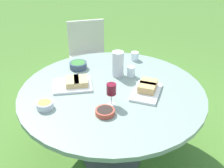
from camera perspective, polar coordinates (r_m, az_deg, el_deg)
The scene contains 12 objects.
ground_plane at distance 2.72m, azimuth 0.00°, elevation -14.40°, with size 40.00×40.00×0.00m, color #4C7A2D.
dining_table at distance 2.31m, azimuth 0.00°, elevation -3.18°, with size 1.50×1.50×0.72m.
chair_near_right at distance 3.42m, azimuth -4.87°, elevation 6.40°, with size 0.51×0.52×0.89m.
water_pitcher at distance 2.43m, azimuth 1.19°, elevation 4.12°, with size 0.11×0.10×0.23m.
wine_glass at distance 2.03m, azimuth -0.13°, elevation -1.22°, with size 0.07×0.07×0.17m.
platter_bread_main at distance 2.24m, azimuth 7.15°, elevation -0.95°, with size 0.36×0.29×0.08m.
platter_charcuterie at distance 2.33m, azimuth -7.61°, elevation 0.17°, with size 0.28×0.34×0.07m.
bowl_fries at distance 2.10m, azimuth -13.50°, elevation -4.12°, with size 0.12×0.12×0.05m.
bowl_salad at distance 2.60m, azimuth -6.88°, elevation 3.85°, with size 0.16×0.16×0.06m.
bowl_olives at distance 1.99m, azimuth -1.43°, elevation -5.62°, with size 0.14×0.14×0.04m.
cup_water_near at distance 2.45m, azimuth 3.86°, elevation 2.56°, with size 0.07×0.07×0.09m.
cup_water_far at distance 2.75m, azimuth 4.65°, elevation 5.67°, with size 0.08×0.08×0.08m.
Camera 1 is at (-1.92, 0.03, 1.92)m, focal length 45.00 mm.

